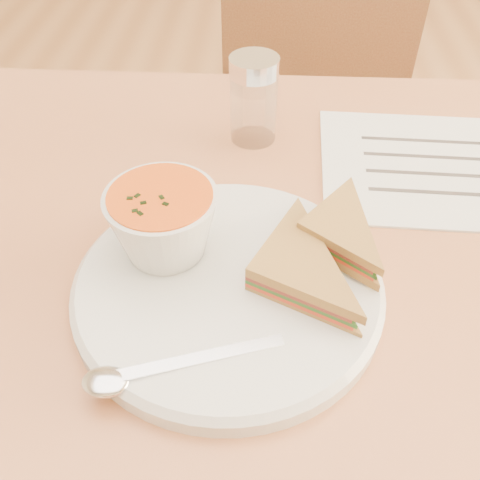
# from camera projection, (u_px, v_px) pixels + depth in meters

# --- Properties ---
(dining_table) EXTENTS (1.00, 0.70, 0.75)m
(dining_table) POSITION_uv_depth(u_px,v_px,m) (258.00, 410.00, 0.82)
(dining_table) COLOR brown
(dining_table) RESTS_ON floor
(chair_far) EXTENTS (0.42, 0.42, 0.87)m
(chair_far) POSITION_uv_depth(u_px,v_px,m) (304.00, 190.00, 1.11)
(chair_far) COLOR #5D2F1C
(chair_far) RESTS_ON floor
(plate) EXTENTS (0.33, 0.33, 0.02)m
(plate) POSITION_uv_depth(u_px,v_px,m) (228.00, 287.00, 0.50)
(plate) COLOR silver
(plate) RESTS_ON dining_table
(soup_bowl) EXTENTS (0.13, 0.13, 0.07)m
(soup_bowl) POSITION_uv_depth(u_px,v_px,m) (164.00, 226.00, 0.49)
(soup_bowl) COLOR silver
(soup_bowl) RESTS_ON plate
(sandwich_half_a) EXTENTS (0.15, 0.15, 0.03)m
(sandwich_half_a) POSITION_uv_depth(u_px,v_px,m) (245.00, 282.00, 0.47)
(sandwich_half_a) COLOR #B88841
(sandwich_half_a) RESTS_ON plate
(sandwich_half_b) EXTENTS (0.13, 0.13, 0.03)m
(sandwich_half_b) POSITION_uv_depth(u_px,v_px,m) (296.00, 234.00, 0.50)
(sandwich_half_b) COLOR #B88841
(sandwich_half_b) RESTS_ON plate
(spoon) EXTENTS (0.19, 0.10, 0.01)m
(spoon) POSITION_uv_depth(u_px,v_px,m) (177.00, 365.00, 0.42)
(spoon) COLOR silver
(spoon) RESTS_ON plate
(paper_menu) EXTENTS (0.32, 0.24, 0.00)m
(paper_menu) POSITION_uv_depth(u_px,v_px,m) (453.00, 167.00, 0.64)
(paper_menu) COLOR white
(paper_menu) RESTS_ON dining_table
(condiment_shaker) EXTENTS (0.07, 0.07, 0.11)m
(condiment_shaker) POSITION_uv_depth(u_px,v_px,m) (254.00, 100.00, 0.65)
(condiment_shaker) COLOR silver
(condiment_shaker) RESTS_ON dining_table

